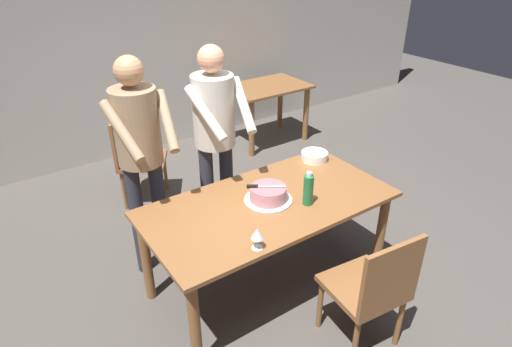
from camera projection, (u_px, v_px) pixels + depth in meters
The scene contains 13 objects.
ground_plane at pixel (267, 282), 3.41m from camera, with size 14.00×14.00×0.00m, color #4C4742.
back_wall at pixel (117, 41), 4.85m from camera, with size 10.00×0.12×2.70m, color #BCB7AD.
main_dining_table at pixel (268, 214), 3.10m from camera, with size 1.76×0.90×0.75m.
cake_on_platter at pixel (268, 194), 3.04m from camera, with size 0.34×0.34×0.11m.
cake_knife at pixel (258, 186), 3.01m from camera, with size 0.24×0.17×0.02m.
plate_stack at pixel (314, 156), 3.60m from camera, with size 0.22×0.22×0.07m.
wine_glass_near at pixel (257, 234), 2.55m from camera, with size 0.08×0.08×0.14m.
water_bottle at pixel (308, 190), 2.97m from camera, with size 0.07×0.07×0.25m.
person_cutting_cake at pixel (215, 130), 3.35m from camera, with size 0.47×0.56×1.72m.
person_standing_beside at pixel (140, 147), 3.08m from camera, with size 0.47×0.55×1.72m.
chair_near_side at pixel (372, 287), 2.68m from camera, with size 0.49×0.49×0.90m.
background_table at pixel (267, 98), 5.51m from camera, with size 1.00×0.70×0.74m.
background_chair_1 at pixel (134, 156), 4.27m from camera, with size 0.60×0.60×0.90m.
Camera 1 is at (-1.54, -2.07, 2.40)m, focal length 30.56 mm.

